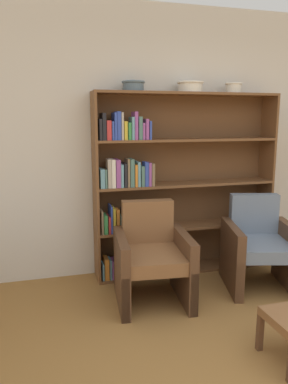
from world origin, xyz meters
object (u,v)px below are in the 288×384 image
bowl_brass (233,87)px  armchair_leather (152,258)px  bowl_cream (133,85)px  bowl_olive (190,86)px  armchair_cushioned (259,247)px  bookshelf (167,187)px

bowl_brass → armchair_leather: bowl_brass is taller
bowl_cream → armchair_leather: 1.64m
bowl_cream → bowl_olive: size_ratio=0.85×
bowl_olive → armchair_leather: 1.74m
bowl_olive → armchair_cushioned: size_ratio=0.30×
bookshelf → bowl_brass: (0.70, -0.02, 1.02)m
bowl_brass → armchair_cushioned: size_ratio=0.20×
bowl_cream → bowl_brass: bearing=-0.0°
bowl_brass → armchair_leather: size_ratio=0.20×
bookshelf → armchair_leather: bearing=-120.5°
bowl_brass → armchair_leather: bearing=-151.9°
bowl_cream → bowl_olive: (0.59, -0.00, 0.00)m
bowl_brass → bookshelf: bearing=178.7°
bookshelf → armchair_leather: (-0.34, -0.57, -0.53)m
bookshelf → bowl_olive: size_ratio=7.25×
bowl_cream → armchair_cushioned: 1.98m
bowl_brass → armchair_leather: 1.94m
bowl_cream → bowl_brass: bowl_brass is taller
armchair_leather → armchair_cushioned: 1.09m
bowl_brass → armchair_cushioned: 1.64m
bowl_cream → bowl_brass: 1.07m
bookshelf → armchair_leather: bookshelf is taller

